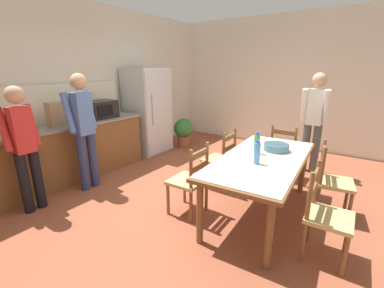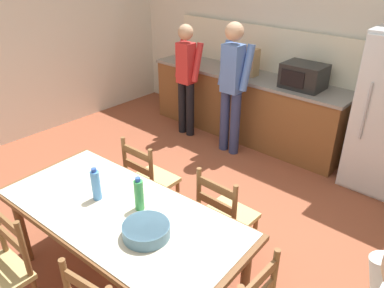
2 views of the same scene
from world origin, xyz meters
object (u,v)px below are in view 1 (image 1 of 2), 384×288
person_at_counter (83,126)px  potted_plant (184,131)px  paper_bag (56,114)px  chair_head_end (284,152)px  bottle_near_centre (257,153)px  person_at_sink (24,144)px  refrigerator (148,111)px  chair_side_far_right (221,159)px  person_by_table (314,118)px  chair_side_near_right (332,181)px  bottle_off_centre (257,144)px  chair_side_near_left (325,215)px  microwave (101,109)px  chair_side_far_left (190,181)px  serving_bowl (276,147)px  dining_table (262,163)px

person_at_counter → potted_plant: size_ratio=2.55×
paper_bag → chair_head_end: bearing=-52.9°
bottle_near_centre → person_at_sink: person_at_sink is taller
refrigerator → person_at_counter: (-1.83, -0.50, 0.07)m
bottle_near_centre → chair_side_far_right: size_ratio=0.30×
person_at_counter → person_by_table: (2.59, -2.62, -0.00)m
person_at_sink → chair_side_far_right: bearing=-130.2°
chair_side_near_right → chair_side_far_right: same height
refrigerator → bottle_off_centre: size_ratio=6.54×
chair_side_near_left → person_at_sink: size_ratio=0.58×
bottle_off_centre → person_at_sink: size_ratio=0.17×
chair_side_near_right → person_by_table: size_ratio=0.54×
bottle_off_centre → person_by_table: 1.77m
microwave → bottle_near_centre: size_ratio=1.85×
chair_side_far_left → serving_bowl: bearing=136.0°
bottle_near_centre → serving_bowl: size_ratio=0.84×
microwave → chair_side_far_left: 2.33m
serving_bowl → bottle_near_centre: bearing=176.8°
paper_bag → chair_side_far_right: (1.27, -2.15, -0.66)m
serving_bowl → chair_side_near_left: bearing=-136.0°
dining_table → chair_side_near_right: chair_side_near_right is taller
person_by_table → chair_side_near_right: bearing=21.3°
refrigerator → paper_bag: size_ratio=4.90×
bottle_off_centre → chair_side_far_right: bottle_off_centre is taller
dining_table → bottle_off_centre: (0.09, 0.12, 0.20)m
dining_table → chair_side_far_right: chair_side_far_right is taller
potted_plant → chair_head_end: bearing=-101.2°
dining_table → potted_plant: (1.75, 2.48, -0.29)m
microwave → chair_side_near_left: microwave is taller
bottle_off_centre → chair_head_end: (1.18, -0.04, -0.43)m
paper_bag → chair_side_near_right: (1.35, -3.64, -0.66)m
chair_side_near_left → potted_plant: (2.15, 3.25, -0.06)m
paper_bag → bottle_near_centre: paper_bag is taller
chair_head_end → person_by_table: size_ratio=0.54×
bottle_off_centre → person_at_sink: person_at_sink is taller
serving_bowl → chair_side_near_right: (0.13, -0.67, -0.36)m
person_at_counter → paper_bag: bearing=11.8°
bottle_near_centre → chair_side_near_right: bottle_near_centre is taller
dining_table → bottle_off_centre: 0.25m
paper_bag → chair_side_near_left: 3.78m
bottle_off_centre → serving_bowl: 0.31m
paper_bag → dining_table: (0.87, -2.92, -0.43)m
dining_table → serving_bowl: serving_bowl is taller
paper_bag → person_by_table: 4.14m
microwave → serving_bowl: 3.02m
chair_side_far_right → person_by_table: 1.81m
bottle_off_centre → chair_side_far_right: size_ratio=0.30×
dining_table → chair_side_far_right: bearing=62.7°
refrigerator → person_by_table: size_ratio=1.04×
paper_bag → chair_side_far_right: 2.58m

